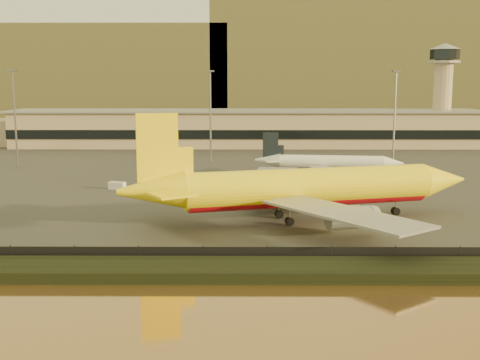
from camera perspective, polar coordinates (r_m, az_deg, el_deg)
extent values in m
plane|color=black|center=(88.35, 0.94, -5.57)|extent=(900.00, 900.00, 0.00)
cube|color=black|center=(71.84, 1.09, -8.53)|extent=(320.00, 7.00, 1.40)
cube|color=#2D2D2D|center=(181.78, 0.62, 2.21)|extent=(320.00, 220.00, 0.20)
cube|color=black|center=(75.48, 1.05, -7.16)|extent=(300.00, 0.05, 2.20)
cube|color=tan|center=(211.01, 0.58, 4.87)|extent=(160.00, 22.00, 12.00)
cube|color=black|center=(199.93, 0.59, 4.33)|extent=(160.00, 0.60, 3.00)
cube|color=gray|center=(210.61, 0.58, 6.58)|extent=(164.00, 24.00, 0.60)
cylinder|color=tan|center=(227.83, 18.61, 6.99)|extent=(6.40, 6.40, 30.00)
cylinder|color=black|center=(227.88, 18.83, 11.19)|extent=(10.40, 10.40, 3.50)
cone|color=gray|center=(228.01, 18.87, 11.88)|extent=(11.20, 11.20, 2.00)
cylinder|color=gray|center=(227.80, 18.80, 10.55)|extent=(11.20, 11.20, 0.80)
cylinder|color=slate|center=(166.50, -20.54, 5.31)|extent=(0.50, 0.50, 25.00)
cube|color=slate|center=(166.21, -20.80, 9.68)|extent=(2.20, 2.20, 0.40)
cylinder|color=slate|center=(165.91, -2.82, 5.88)|extent=(0.50, 0.50, 25.00)
cube|color=slate|center=(165.62, -2.85, 10.27)|extent=(2.20, 2.20, 0.40)
cylinder|color=slate|center=(168.72, 14.44, 5.66)|extent=(0.50, 0.50, 25.00)
cube|color=slate|center=(168.44, 14.62, 9.97)|extent=(2.20, 2.20, 0.40)
cube|color=brown|center=(447.52, -18.04, 9.53)|extent=(260.00, 160.00, 55.00)
cube|color=brown|center=(435.15, 12.61, 10.77)|extent=(220.00, 160.00, 70.00)
cylinder|color=yellow|center=(98.42, 6.61, -0.59)|extent=(41.30, 16.24, 5.94)
cylinder|color=#B60A14|center=(98.61, 6.60, -1.19)|extent=(39.87, 14.68, 4.64)
cone|color=yellow|center=(109.59, 18.69, -0.01)|extent=(9.25, 7.79, 5.94)
cone|color=yellow|center=(92.38, -8.45, -1.01)|extent=(11.46, 8.37, 5.94)
cube|color=yellow|center=(91.56, -7.84, 3.05)|extent=(6.20, 2.06, 10.40)
cube|color=yellow|center=(98.37, -7.50, -0.09)|extent=(6.02, 5.96, 0.36)
cube|color=yellow|center=(86.76, -6.54, -1.34)|extent=(7.86, 7.84, 0.36)
cube|color=gray|center=(112.95, 3.18, 0.21)|extent=(11.18, 26.52, 0.36)
cylinder|color=gray|center=(110.53, 5.19, -0.88)|extent=(7.46, 4.91, 3.27)
cube|color=gray|center=(83.86, 9.74, -3.14)|extent=(21.80, 25.39, 0.36)
cylinder|color=gray|center=(88.80, 10.38, -3.54)|extent=(7.46, 4.91, 3.27)
cylinder|color=black|center=(105.96, 14.53, -2.87)|extent=(1.53, 1.34, 1.31)
cylinder|color=slate|center=(105.82, 14.54, -2.51)|extent=(0.23, 0.23, 2.67)
cylinder|color=black|center=(95.51, 4.72, -3.93)|extent=(1.53, 1.34, 1.31)
cylinder|color=slate|center=(95.36, 4.73, -3.53)|extent=(0.23, 0.23, 2.67)
cylinder|color=black|center=(100.45, 3.72, -3.25)|extent=(1.53, 1.34, 1.31)
cylinder|color=slate|center=(100.30, 3.72, -2.87)|extent=(0.23, 0.23, 2.67)
cylinder|color=white|center=(146.11, 8.66, 1.67)|extent=(24.82, 6.27, 3.42)
cylinder|color=gray|center=(146.19, 8.65, 1.43)|extent=(24.05, 5.44, 2.66)
cone|color=white|center=(147.28, 14.38, 1.54)|extent=(5.15, 3.95, 3.42)
cone|color=white|center=(146.44, 2.63, 1.88)|extent=(6.50, 4.11, 3.42)
cube|color=black|center=(145.94, 2.91, 3.34)|extent=(3.76, 0.71, 5.98)
cube|color=white|center=(149.69, 3.26, 2.14)|extent=(4.46, 4.38, 0.20)
cube|color=white|center=(142.93, 3.08, 1.80)|extent=(3.98, 3.85, 0.20)
cube|color=gray|center=(155.48, 8.31, 1.91)|extent=(11.58, 15.78, 0.20)
cylinder|color=gray|center=(153.37, 8.95, 1.44)|extent=(4.29, 2.35, 1.88)
cube|color=gray|center=(136.88, 8.47, 0.90)|extent=(8.66, 16.09, 0.20)
cylinder|color=gray|center=(139.35, 9.14, 0.64)|extent=(4.29, 2.35, 1.88)
cylinder|color=black|center=(147.09, 12.29, 0.48)|extent=(0.82, 0.68, 0.75)
cylinder|color=slate|center=(147.03, 12.29, 0.63)|extent=(0.18, 0.18, 1.54)
cylinder|color=black|center=(144.95, 7.63, 0.48)|extent=(0.82, 0.68, 0.75)
cylinder|color=slate|center=(144.89, 7.64, 0.64)|extent=(0.18, 0.18, 1.54)
cylinder|color=black|center=(147.99, 7.62, 0.67)|extent=(0.82, 0.68, 0.75)
cylinder|color=slate|center=(147.93, 7.62, 0.82)|extent=(0.18, 0.18, 1.54)
cube|color=yellow|center=(121.08, 8.73, -1.02)|extent=(4.68, 3.44, 1.92)
cube|color=white|center=(129.26, -11.58, -0.52)|extent=(3.77, 2.49, 1.56)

